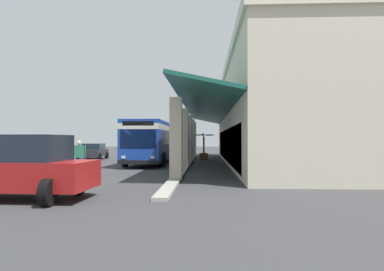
{
  "coord_description": "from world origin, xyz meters",
  "views": [
    {
      "loc": [
        25.55,
        4.37,
        1.82
      ],
      "look_at": [
        3.41,
        3.41,
        2.1
      ],
      "focal_mm": 30.68,
      "sensor_mm": 36.0,
      "label": 1
    }
  ],
  "objects_px": {
    "parked_sedan_charcoal": "(94,151)",
    "pedestrian": "(79,155)",
    "parked_suv_red": "(13,166)",
    "potted_palm": "(204,153)",
    "transit_bus": "(154,139)"
  },
  "relations": [
    {
      "from": "parked_sedan_charcoal",
      "to": "pedestrian",
      "type": "distance_m",
      "value": 13.24
    },
    {
      "from": "parked_suv_red",
      "to": "potted_palm",
      "type": "xyz_separation_m",
      "value": [
        -19.71,
        5.72,
        -0.37
      ]
    },
    {
      "from": "transit_bus",
      "to": "potted_palm",
      "type": "relative_size",
      "value": 4.69
    },
    {
      "from": "parked_suv_red",
      "to": "potted_palm",
      "type": "bearing_deg",
      "value": 163.83
    },
    {
      "from": "transit_bus",
      "to": "parked_suv_red",
      "type": "xyz_separation_m",
      "value": [
        15.56,
        -1.84,
        -0.84
      ]
    },
    {
      "from": "transit_bus",
      "to": "pedestrian",
      "type": "relative_size",
      "value": 6.35
    },
    {
      "from": "parked_suv_red",
      "to": "transit_bus",
      "type": "bearing_deg",
      "value": 173.25
    },
    {
      "from": "pedestrian",
      "to": "potted_palm",
      "type": "height_order",
      "value": "potted_palm"
    },
    {
      "from": "transit_bus",
      "to": "parked_sedan_charcoal",
      "type": "height_order",
      "value": "transit_bus"
    },
    {
      "from": "parked_suv_red",
      "to": "pedestrian",
      "type": "bearing_deg",
      "value": -173.81
    },
    {
      "from": "transit_bus",
      "to": "potted_palm",
      "type": "distance_m",
      "value": 5.8
    },
    {
      "from": "transit_bus",
      "to": "pedestrian",
      "type": "distance_m",
      "value": 8.78
    },
    {
      "from": "transit_bus",
      "to": "parked_suv_red",
      "type": "height_order",
      "value": "transit_bus"
    },
    {
      "from": "parked_sedan_charcoal",
      "to": "pedestrian",
      "type": "relative_size",
      "value": 2.57
    },
    {
      "from": "parked_suv_red",
      "to": "potted_palm",
      "type": "height_order",
      "value": "potted_palm"
    }
  ]
}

